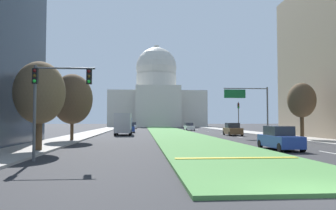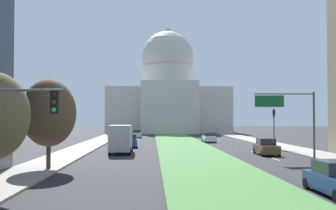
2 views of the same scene
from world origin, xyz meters
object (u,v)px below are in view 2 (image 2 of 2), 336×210
sedan_distant (130,141)px  overhead_guide_sign (291,111)px  street_tree_left_mid (49,113)px  capitol_building (168,96)px  traffic_light_far_right (274,123)px  sedan_far_horizon (209,138)px  sedan_very_far (136,134)px  box_truck_delivery (121,139)px  sedan_midblock (266,147)px  sedan_lead_stopped (335,179)px

sedan_distant → overhead_guide_sign: bearing=-46.4°
street_tree_left_mid → sedan_distant: size_ratio=1.63×
capitol_building → traffic_light_far_right: size_ratio=6.27×
sedan_far_horizon → sedan_very_far: size_ratio=1.02×
traffic_light_far_right → box_truck_delivery: bearing=-165.7°
street_tree_left_mid → sedan_midblock: (20.25, 11.93, -3.55)m
capitol_building → sedan_very_far: capitol_building is taller
sedan_midblock → sedan_very_far: 41.36m
overhead_guide_sign → box_truck_delivery: bearing=156.2°
sedan_lead_stopped → sedan_midblock: sedan_midblock is taller
sedan_lead_stopped → sedan_very_far: sedan_lead_stopped is taller
sedan_lead_stopped → street_tree_left_mid: bearing=148.4°
street_tree_left_mid → sedan_far_horizon: (17.23, 34.82, -3.61)m
sedan_far_horizon → box_truck_delivery: (-12.75, -20.67, 0.90)m
sedan_distant → capitol_building: bearing=82.9°
overhead_guide_sign → street_tree_left_mid: bearing=-162.3°
traffic_light_far_right → street_tree_left_mid: 30.02m
street_tree_left_mid → sedan_midblock: bearing=30.5°
street_tree_left_mid → sedan_lead_stopped: 20.81m
sedan_midblock → sedan_lead_stopped: bearing=-97.0°
traffic_light_far_right → sedan_distant: bearing=165.2°
street_tree_left_mid → sedan_distant: (5.00, 23.79, -3.55)m
traffic_light_far_right → sedan_distant: 19.04m
capitol_building → sedan_midblock: (7.91, -70.81, -9.33)m
overhead_guide_sign → box_truck_delivery: size_ratio=1.02×
sedan_lead_stopped → sedan_midblock: size_ratio=1.05×
street_tree_left_mid → sedan_midblock: size_ratio=1.57×
capitol_building → overhead_guide_sign: (8.90, -75.98, -5.51)m
overhead_guide_sign → sedan_distant: size_ratio=1.52×
street_tree_left_mid → sedan_distant: street_tree_left_mid is taller
traffic_light_far_right → sedan_very_far: size_ratio=1.22×
capitol_building → sedan_lead_stopped: size_ratio=6.96×
street_tree_left_mid → sedan_lead_stopped: size_ratio=1.49×
traffic_light_far_right → sedan_lead_stopped: bearing=-101.0°
capitol_building → sedan_distant: bearing=-97.1°
sedan_lead_stopped → sedan_distant: size_ratio=1.09×
traffic_light_far_right → sedan_midblock: (-3.00, -7.03, -2.47)m
overhead_guide_sign → sedan_lead_stopped: size_ratio=1.39×
traffic_light_far_right → street_tree_left_mid: size_ratio=0.74×
sedan_distant → traffic_light_far_right: bearing=-14.8°
sedan_midblock → box_truck_delivery: bearing=172.0°
street_tree_left_mid → sedan_distant: bearing=78.1°
traffic_light_far_right → overhead_guide_sign: 12.43m
capitol_building → sedan_lead_stopped: capitol_building is taller
overhead_guide_sign → sedan_very_far: (-16.40, 43.55, -3.88)m
street_tree_left_mid → capitol_building: bearing=81.5°
sedan_very_far → overhead_guide_sign: bearing=-69.4°
traffic_light_far_right → overhead_guide_sign: size_ratio=0.80×
sedan_distant → box_truck_delivery: box_truck_delivery is taller
traffic_light_far_right → sedan_midblock: size_ratio=1.17×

